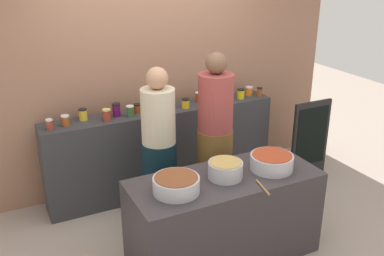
% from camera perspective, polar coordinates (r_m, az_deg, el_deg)
% --- Properties ---
extents(ground, '(12.00, 12.00, 0.00)m').
position_cam_1_polar(ground, '(4.55, 2.02, -13.88)').
color(ground, '#9F9083').
extents(storefront_wall, '(4.80, 0.12, 3.00)m').
position_cam_1_polar(storefront_wall, '(5.15, -5.51, 8.74)').
color(storefront_wall, '#976A52').
rests_on(storefront_wall, ground).
extents(display_shelf, '(2.70, 0.36, 1.00)m').
position_cam_1_polar(display_shelf, '(5.16, -3.71, -2.90)').
color(display_shelf, '#313235').
rests_on(display_shelf, ground).
extents(prep_table, '(1.70, 0.70, 0.82)m').
position_cam_1_polar(prep_table, '(4.10, 4.12, -11.39)').
color(prep_table, '#342F32').
rests_on(prep_table, ground).
extents(preserve_jar_0, '(0.07, 0.07, 0.11)m').
position_cam_1_polar(preserve_jar_0, '(4.61, -17.84, 0.45)').
color(preserve_jar_0, maroon).
rests_on(preserve_jar_0, display_shelf).
extents(preserve_jar_1, '(0.08, 0.08, 0.11)m').
position_cam_1_polar(preserve_jar_1, '(4.67, -15.97, 0.94)').
color(preserve_jar_1, '#924B1C').
rests_on(preserve_jar_1, display_shelf).
extents(preserve_jar_2, '(0.09, 0.09, 0.12)m').
position_cam_1_polar(preserve_jar_2, '(4.78, -13.84, 1.70)').
color(preserve_jar_2, gold).
rests_on(preserve_jar_2, display_shelf).
extents(preserve_jar_3, '(0.09, 0.09, 0.12)m').
position_cam_1_polar(preserve_jar_3, '(4.71, -10.91, 1.68)').
color(preserve_jar_3, '#983525').
rests_on(preserve_jar_3, display_shelf).
extents(preserve_jar_4, '(0.09, 0.09, 0.14)m').
position_cam_1_polar(preserve_jar_4, '(4.81, -9.69, 2.32)').
color(preserve_jar_4, '#5B1051').
rests_on(preserve_jar_4, display_shelf).
extents(preserve_jar_5, '(0.08, 0.08, 0.12)m').
position_cam_1_polar(preserve_jar_5, '(4.79, -7.93, 2.17)').
color(preserve_jar_5, '#375F32').
rests_on(preserve_jar_5, display_shelf).
extents(preserve_jar_6, '(0.08, 0.08, 0.10)m').
position_cam_1_polar(preserve_jar_6, '(4.89, -7.07, 2.52)').
color(preserve_jar_6, '#8F4517').
rests_on(preserve_jar_6, display_shelf).
extents(preserve_jar_7, '(0.08, 0.08, 0.14)m').
position_cam_1_polar(preserve_jar_7, '(4.96, -4.15, 3.14)').
color(preserve_jar_7, gold).
rests_on(preserve_jar_7, display_shelf).
extents(preserve_jar_8, '(0.08, 0.08, 0.10)m').
position_cam_1_polar(preserve_jar_8, '(5.01, -2.68, 3.14)').
color(preserve_jar_8, orange).
rests_on(preserve_jar_8, display_shelf).
extents(preserve_jar_9, '(0.09, 0.09, 0.11)m').
position_cam_1_polar(preserve_jar_9, '(5.02, -0.83, 3.22)').
color(preserve_jar_9, yellow).
rests_on(preserve_jar_9, display_shelf).
extents(preserve_jar_10, '(0.07, 0.07, 0.12)m').
position_cam_1_polar(preserve_jar_10, '(5.21, 0.81, 4.00)').
color(preserve_jar_10, '#9B360E').
rests_on(preserve_jar_10, display_shelf).
extents(preserve_jar_11, '(0.08, 0.08, 0.10)m').
position_cam_1_polar(preserve_jar_11, '(5.24, 2.67, 3.99)').
color(preserve_jar_11, '#30552A').
rests_on(preserve_jar_11, display_shelf).
extents(preserve_jar_12, '(0.08, 0.08, 0.12)m').
position_cam_1_polar(preserve_jar_12, '(5.27, 4.44, 4.19)').
color(preserve_jar_12, olive).
rests_on(preserve_jar_12, display_shelf).
extents(preserve_jar_13, '(0.09, 0.09, 0.12)m').
position_cam_1_polar(preserve_jar_13, '(5.36, 6.30, 4.39)').
color(preserve_jar_13, gold).
rests_on(preserve_jar_13, display_shelf).
extents(preserve_jar_14, '(0.09, 0.09, 0.11)m').
position_cam_1_polar(preserve_jar_14, '(5.50, 7.36, 4.74)').
color(preserve_jar_14, orange).
rests_on(preserve_jar_14, display_shelf).
extents(preserve_jar_15, '(0.07, 0.07, 0.11)m').
position_cam_1_polar(preserve_jar_15, '(5.49, 8.70, 4.62)').
color(preserve_jar_15, brown).
rests_on(preserve_jar_15, display_shelf).
extents(cooking_pot_left, '(0.39, 0.39, 0.14)m').
position_cam_1_polar(cooking_pot_left, '(3.63, -2.04, -7.29)').
color(cooking_pot_left, '#B7B7BC').
rests_on(cooking_pot_left, prep_table).
extents(cooking_pot_center, '(0.30, 0.30, 0.15)m').
position_cam_1_polar(cooking_pot_center, '(3.86, 4.30, -5.36)').
color(cooking_pot_center, '#B7B7BC').
rests_on(cooking_pot_center, prep_table).
extents(cooking_pot_right, '(0.39, 0.39, 0.14)m').
position_cam_1_polar(cooking_pot_right, '(4.06, 10.20, -4.31)').
color(cooking_pot_right, '#B7B7BC').
rests_on(cooking_pot_right, prep_table).
extents(wooden_spoon, '(0.06, 0.25, 0.02)m').
position_cam_1_polar(wooden_spoon, '(3.76, 9.07, -7.52)').
color(wooden_spoon, '#9E703D').
rests_on(wooden_spoon, prep_table).
extents(cook_with_tongs, '(0.35, 0.35, 1.66)m').
position_cam_1_polar(cook_with_tongs, '(4.45, -4.22, -3.52)').
color(cook_with_tongs, black).
rests_on(cook_with_tongs, ground).
extents(cook_in_cap, '(0.37, 0.37, 1.76)m').
position_cam_1_polar(cook_in_cap, '(4.59, 2.94, -2.10)').
color(cook_in_cap, brown).
rests_on(cook_in_cap, ground).
extents(chalkboard_sign, '(0.53, 0.05, 0.98)m').
position_cam_1_polar(chalkboard_sign, '(5.66, 14.95, -1.38)').
color(chalkboard_sign, black).
rests_on(chalkboard_sign, ground).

